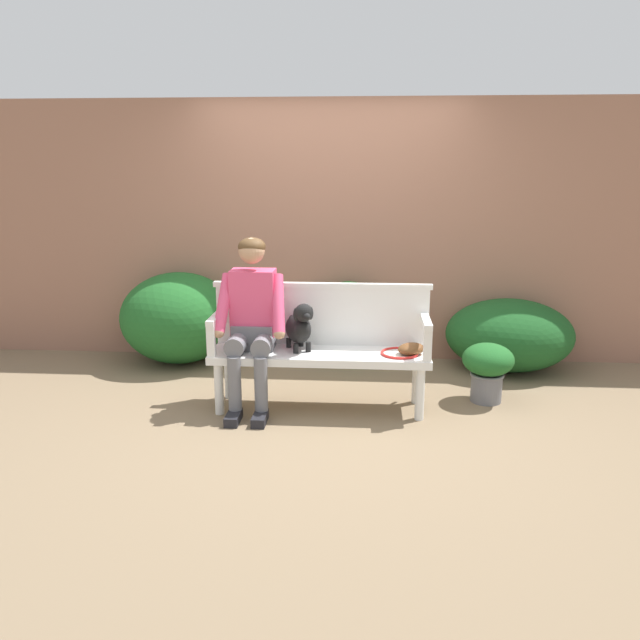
% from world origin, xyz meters
% --- Properties ---
extents(ground_plane, '(40.00, 40.00, 0.00)m').
position_xyz_m(ground_plane, '(0.00, 0.00, 0.00)').
color(ground_plane, '#7A664C').
extents(brick_garden_fence, '(8.00, 0.30, 2.47)m').
position_xyz_m(brick_garden_fence, '(0.00, 1.52, 1.23)').
color(brick_garden_fence, '#936651').
rests_on(brick_garden_fence, ground).
extents(hedge_bush_far_left, '(0.72, 0.46, 0.80)m').
position_xyz_m(hedge_bush_far_left, '(0.18, 1.20, 0.40)').
color(hedge_bush_far_left, '#1E5B23').
rests_on(hedge_bush_far_left, ground).
extents(hedge_bush_mid_right, '(1.17, 0.99, 0.66)m').
position_xyz_m(hedge_bush_mid_right, '(1.68, 1.11, 0.33)').
color(hedge_bush_mid_right, '#194C1E').
rests_on(hedge_bush_mid_right, ground).
extents(hedge_bush_far_right, '(1.11, 1.05, 0.87)m').
position_xyz_m(hedge_bush_far_right, '(-1.44, 1.12, 0.44)').
color(hedge_bush_far_right, '#1E5B23').
rests_on(hedge_bush_far_right, ground).
extents(garden_bench, '(1.69, 0.47, 0.47)m').
position_xyz_m(garden_bench, '(0.00, 0.00, 0.40)').
color(garden_bench, white).
rests_on(garden_bench, ground).
extents(bench_backrest, '(1.73, 0.06, 0.50)m').
position_xyz_m(bench_backrest, '(0.00, 0.20, 0.72)').
color(bench_backrest, white).
rests_on(bench_backrest, garden_bench).
extents(bench_armrest_left_end, '(0.06, 0.47, 0.28)m').
position_xyz_m(bench_armrest_left_end, '(-0.80, -0.08, 0.67)').
color(bench_armrest_left_end, white).
rests_on(bench_armrest_left_end, garden_bench).
extents(bench_armrest_right_end, '(0.06, 0.47, 0.28)m').
position_xyz_m(bench_armrest_right_end, '(0.80, -0.08, 0.67)').
color(bench_armrest_right_end, white).
rests_on(bench_armrest_right_end, garden_bench).
extents(person_seated, '(0.56, 0.63, 1.34)m').
position_xyz_m(person_seated, '(-0.52, -0.01, 0.74)').
color(person_seated, black).
rests_on(person_seated, ground).
extents(dog_on_bench, '(0.29, 0.39, 0.39)m').
position_xyz_m(dog_on_bench, '(-0.16, 0.01, 0.66)').
color(dog_on_bench, black).
rests_on(dog_on_bench, garden_bench).
extents(tennis_racket, '(0.44, 0.55, 0.03)m').
position_xyz_m(tennis_racket, '(0.63, -0.01, 0.48)').
color(tennis_racket, red).
rests_on(tennis_racket, garden_bench).
extents(baseball_glove, '(0.28, 0.27, 0.09)m').
position_xyz_m(baseball_glove, '(0.70, -0.03, 0.51)').
color(baseball_glove, brown).
rests_on(baseball_glove, garden_bench).
extents(potted_plant, '(0.41, 0.41, 0.48)m').
position_xyz_m(potted_plant, '(1.33, 0.25, 0.29)').
color(potted_plant, slate).
rests_on(potted_plant, ground).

